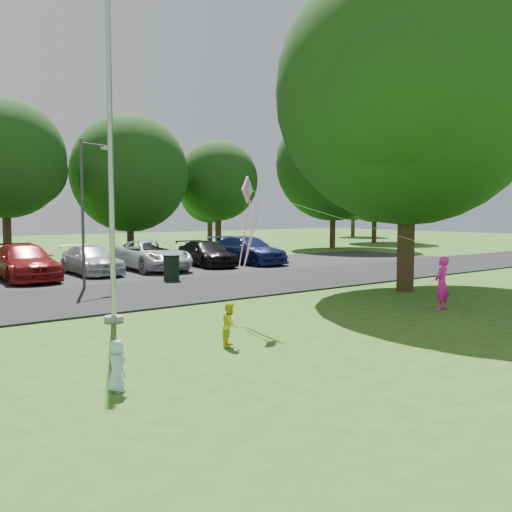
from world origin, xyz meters
TOP-DOWN VIEW (x-y plane):
  - ground at (0.00, 0.00)m, footprint 120.00×120.00m
  - park_road at (0.00, 9.00)m, footprint 60.00×6.00m
  - parking_strip at (0.00, 15.50)m, footprint 42.00×7.00m
  - flagpole at (-3.50, 5.00)m, footprint 0.50×0.50m
  - street_lamp at (-1.60, 11.58)m, footprint 1.47×0.70m
  - trash_can at (1.87, 11.55)m, footprint 0.69×0.69m
  - big_tree at (7.13, 3.94)m, footprint 9.95×9.45m
  - tree_row at (1.59, 24.23)m, footprint 64.35×11.94m
  - horizon_trees at (4.06, 33.88)m, footprint 77.46×7.20m
  - parked_cars at (0.27, 15.54)m, footprint 20.34×5.50m
  - woman at (4.81, 0.86)m, footprint 0.64×0.49m
  - child_yellow at (-2.62, 0.99)m, footprint 0.58×0.57m
  - child_blue at (-5.82, -0.42)m, footprint 0.28×0.42m
  - kite at (-0.78, 2.65)m, footprint 5.99×2.12m

SIDE VIEW (x-z plane):
  - ground at x=0.00m, z-range 0.00..0.00m
  - park_road at x=0.00m, z-range 0.00..0.06m
  - parking_strip at x=0.00m, z-range 0.00..0.06m
  - child_blue at x=-5.82m, z-range 0.00..0.84m
  - child_yellow at x=-2.62m, z-range 0.00..0.94m
  - trash_can at x=1.87m, z-range 0.00..1.09m
  - parked_cars at x=0.27m, z-range 0.03..1.49m
  - woman at x=4.81m, z-range 0.00..1.57m
  - kite at x=-0.78m, z-range 1.52..4.45m
  - street_lamp at x=-1.60m, z-range 0.55..6.02m
  - flagpole at x=-3.50m, z-range -0.83..9.17m
  - horizon_trees at x=4.06m, z-range 0.79..7.81m
  - tree_row at x=1.59m, z-range 0.27..11.15m
  - big_tree at x=7.13m, z-range 0.94..12.76m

